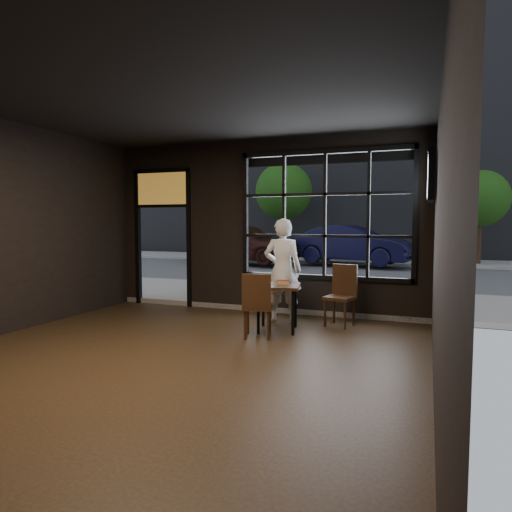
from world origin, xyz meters
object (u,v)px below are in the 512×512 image
at_px(man, 283,270).
at_px(navy_car, 352,245).
at_px(cafe_table, 277,308).
at_px(chair_near, 258,305).

xyz_separation_m(man, navy_car, (-0.40, 9.98, -0.04)).
bearing_deg(cafe_table, chair_near, -118.37).
distance_m(chair_near, man, 1.22).
distance_m(cafe_table, navy_car, 10.67).
bearing_deg(man, cafe_table, 91.55).
relative_size(cafe_table, navy_car, 0.16).
xyz_separation_m(cafe_table, chair_near, (-0.14, -0.49, 0.12)).
height_order(chair_near, man, man).
bearing_deg(navy_car, man, -168.46).
height_order(man, navy_car, man).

